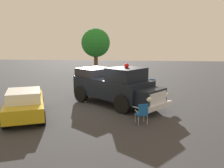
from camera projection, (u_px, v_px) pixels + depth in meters
name	position (u px, v px, depth m)	size (l,w,h in m)	color
ground_plane	(103.00, 106.00, 14.81)	(60.00, 60.00, 0.00)	#333335
vintage_fire_truck	(115.00, 85.00, 14.82)	(6.00, 5.41, 2.59)	black
classic_hot_rod	(25.00, 103.00, 12.56)	(3.37, 4.74, 1.46)	black
lawn_chair_by_car	(152.00, 85.00, 18.12)	(0.65, 0.65, 1.02)	#B7BABF
lawn_chair_spare	(142.00, 112.00, 11.48)	(0.63, 0.63, 1.02)	#B7BABF
oak_tree_right	(96.00, 43.00, 25.93)	(3.01, 3.01, 5.01)	brown
traffic_cone	(91.00, 85.00, 19.48)	(0.40, 0.40, 0.64)	orange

